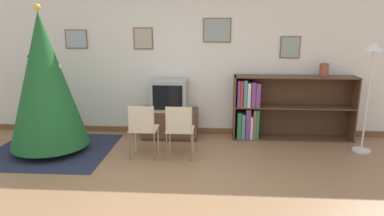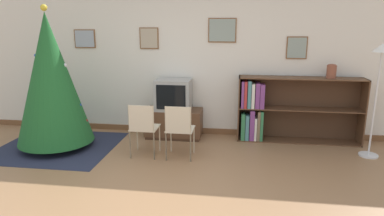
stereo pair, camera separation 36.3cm
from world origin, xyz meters
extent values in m
plane|color=#936B47|center=(0.00, 0.00, 0.00)|extent=(24.00, 24.00, 0.00)
cube|color=silver|center=(0.00, 2.64, 1.35)|extent=(8.56, 0.08, 2.70)
cube|color=brown|center=(0.00, 2.58, 0.05)|extent=(8.56, 0.03, 0.10)
cube|color=brown|center=(-1.89, 2.59, 1.69)|extent=(0.39, 0.02, 0.33)
cube|color=#9EA8B2|center=(-1.89, 2.58, 1.69)|extent=(0.35, 0.01, 0.29)
cube|color=brown|center=(-0.71, 2.59, 1.70)|extent=(0.34, 0.02, 0.37)
cube|color=tan|center=(-0.71, 2.58, 1.70)|extent=(0.30, 0.01, 0.33)
cube|color=brown|center=(0.57, 2.59, 1.84)|extent=(0.47, 0.02, 0.41)
cube|color=gray|center=(0.57, 2.58, 1.84)|extent=(0.44, 0.01, 0.37)
cube|color=brown|center=(1.81, 2.59, 1.56)|extent=(0.34, 0.02, 0.37)
cube|color=gray|center=(1.81, 2.58, 1.56)|extent=(0.30, 0.01, 0.33)
cube|color=#23283D|center=(-2.02, 1.56, 0.00)|extent=(1.84, 1.69, 0.01)
cylinder|color=maroon|center=(-2.02, 1.56, 0.06)|extent=(0.36, 0.36, 0.10)
cone|color=#1E5B28|center=(-2.02, 1.56, 1.12)|extent=(1.17, 1.17, 2.02)
sphere|color=yellow|center=(-2.02, 1.56, 2.18)|extent=(0.10, 0.10, 0.10)
sphere|color=silver|center=(-2.14, 1.68, 1.51)|extent=(0.04, 0.04, 0.04)
sphere|color=#1E4CB2|center=(-2.19, 1.51, 1.48)|extent=(0.05, 0.05, 0.05)
sphere|color=red|center=(-1.55, 1.68, 0.43)|extent=(0.04, 0.04, 0.04)
sphere|color=silver|center=(-1.79, 1.61, 1.33)|extent=(0.06, 0.06, 0.06)
sphere|color=#1E4CB2|center=(-1.62, 1.65, 0.70)|extent=(0.05, 0.05, 0.05)
sphere|color=red|center=(-2.28, 1.58, 1.21)|extent=(0.05, 0.05, 0.05)
cube|color=#412A1A|center=(-0.24, 2.33, 0.03)|extent=(0.93, 0.46, 0.05)
cube|color=brown|center=(-0.24, 2.33, 0.27)|extent=(0.97, 0.48, 0.45)
cube|color=#9E9E99|center=(-0.24, 2.33, 0.76)|extent=(0.60, 0.46, 0.53)
cube|color=black|center=(-0.24, 2.09, 0.76)|extent=(0.49, 0.01, 0.41)
cube|color=beige|center=(-0.51, 1.44, 0.43)|extent=(0.40, 0.40, 0.02)
cube|color=beige|center=(-0.51, 1.25, 0.63)|extent=(0.35, 0.02, 0.38)
cylinder|color=beige|center=(-0.69, 1.62, 0.21)|extent=(0.02, 0.02, 0.42)
cylinder|color=beige|center=(-0.33, 1.62, 0.21)|extent=(0.02, 0.02, 0.42)
cylinder|color=beige|center=(-0.69, 1.26, 0.21)|extent=(0.02, 0.02, 0.42)
cylinder|color=beige|center=(-0.33, 1.26, 0.21)|extent=(0.02, 0.02, 0.42)
cylinder|color=beige|center=(-0.69, 1.26, 0.41)|extent=(0.02, 0.02, 0.82)
cylinder|color=beige|center=(-0.33, 1.26, 0.41)|extent=(0.02, 0.02, 0.82)
cube|color=beige|center=(0.04, 1.44, 0.43)|extent=(0.40, 0.40, 0.02)
cube|color=beige|center=(0.04, 1.25, 0.63)|extent=(0.35, 0.02, 0.38)
cylinder|color=beige|center=(-0.14, 1.62, 0.21)|extent=(0.02, 0.02, 0.42)
cylinder|color=beige|center=(0.22, 1.62, 0.21)|extent=(0.02, 0.02, 0.42)
cylinder|color=beige|center=(-0.14, 1.26, 0.21)|extent=(0.02, 0.02, 0.42)
cylinder|color=beige|center=(0.22, 1.26, 0.21)|extent=(0.02, 0.02, 0.42)
cylinder|color=beige|center=(-0.14, 1.26, 0.41)|extent=(0.02, 0.02, 0.82)
cylinder|color=beige|center=(0.22, 1.26, 0.41)|extent=(0.02, 0.02, 0.82)
cube|color=brown|center=(0.88, 2.40, 0.55)|extent=(0.02, 0.36, 1.09)
cube|color=brown|center=(2.89, 2.40, 0.55)|extent=(0.02, 0.36, 1.09)
cube|color=brown|center=(1.89, 2.40, 1.09)|extent=(2.03, 0.36, 0.02)
cube|color=brown|center=(1.89, 2.40, 0.01)|extent=(2.03, 0.36, 0.02)
cube|color=brown|center=(1.89, 2.40, 0.57)|extent=(1.99, 0.36, 0.02)
cube|color=#492F1E|center=(1.89, 2.57, 0.55)|extent=(2.03, 0.01, 1.09)
cube|color=#337547|center=(0.97, 2.33, 0.25)|extent=(0.07, 0.22, 0.46)
cube|color=teal|center=(1.04, 2.34, 0.23)|extent=(0.06, 0.22, 0.43)
cube|color=#7A3D7F|center=(1.12, 2.37, 0.28)|extent=(0.08, 0.28, 0.52)
cube|color=silver|center=(1.18, 2.37, 0.21)|extent=(0.04, 0.29, 0.39)
cube|color=#756047|center=(1.23, 2.35, 0.27)|extent=(0.05, 0.25, 0.51)
cube|color=#337547|center=(1.28, 2.35, 0.27)|extent=(0.05, 0.24, 0.51)
cube|color=#7A3D7F|center=(0.94, 2.33, 0.80)|extent=(0.04, 0.21, 0.45)
cube|color=#B73333|center=(0.99, 2.38, 0.80)|extent=(0.04, 0.31, 0.45)
cube|color=teal|center=(1.05, 2.33, 0.81)|extent=(0.06, 0.22, 0.46)
cube|color=silver|center=(1.11, 2.33, 0.78)|extent=(0.05, 0.21, 0.41)
cube|color=#7A3D7F|center=(1.19, 2.38, 0.79)|extent=(0.07, 0.31, 0.42)
cube|color=#7A3D7F|center=(1.26, 2.34, 0.78)|extent=(0.07, 0.23, 0.41)
cylinder|color=brown|center=(2.34, 2.39, 1.20)|extent=(0.15, 0.15, 0.21)
torus|color=brown|center=(2.34, 2.39, 1.31)|extent=(0.13, 0.13, 0.03)
cylinder|color=silver|center=(2.86, 1.86, 0.01)|extent=(0.28, 0.28, 0.03)
cylinder|color=silver|center=(2.86, 1.86, 0.79)|extent=(0.03, 0.03, 1.54)
cone|color=white|center=(2.86, 1.86, 1.62)|extent=(0.28, 0.28, 0.12)
camera|label=1|loc=(0.52, -3.37, 1.97)|focal=32.00mm
camera|label=2|loc=(0.88, -3.33, 1.97)|focal=32.00mm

